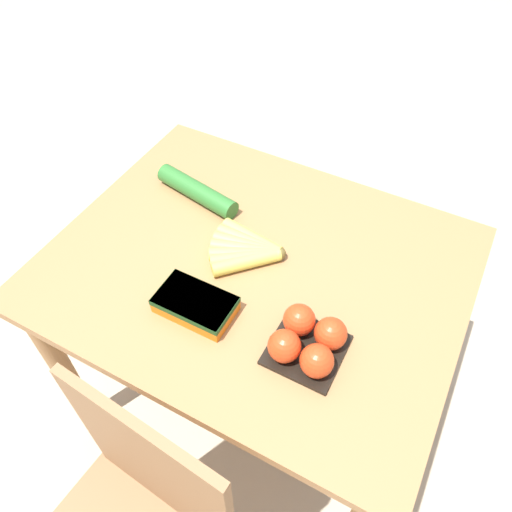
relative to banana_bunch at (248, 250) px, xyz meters
name	(u,v)px	position (x,y,z in m)	size (l,w,h in m)	color
ground_plane	(256,391)	(-0.03, 0.02, -0.75)	(12.00, 12.00, 0.00)	#B7A88E
dining_table	(256,290)	(-0.03, 0.02, -0.13)	(1.05, 0.85, 0.73)	#9E7044
banana_bunch	(248,250)	(0.00, 0.00, 0.00)	(0.20, 0.19, 0.04)	brown
tomato_pack	(307,341)	(-0.25, 0.19, 0.02)	(0.16, 0.16, 0.08)	black
carrot_bag	(195,304)	(0.02, 0.21, 0.01)	(0.18, 0.11, 0.04)	orange
cucumber_near	(197,191)	(0.23, -0.12, 0.01)	(0.27, 0.10, 0.06)	#2D702D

